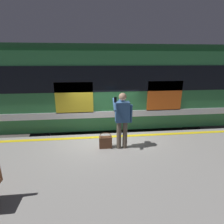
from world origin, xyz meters
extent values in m
plane|color=#4C4742|center=(0.00, 0.00, 0.00)|extent=(23.44, 23.44, 0.00)
cube|color=gray|center=(0.00, 2.16, 0.48)|extent=(13.29, 4.33, 0.96)
cube|color=yellow|center=(0.00, 0.30, 0.96)|extent=(13.03, 0.16, 0.01)
cube|color=slate|center=(0.00, -1.10, 0.08)|extent=(17.28, 0.08, 0.16)
cube|color=slate|center=(0.00, -2.53, 0.08)|extent=(17.28, 0.08, 0.16)
cube|color=#2D723F|center=(-0.59, -1.81, 2.39)|extent=(9.46, 3.02, 2.87)
cube|color=#1B4426|center=(-0.59, -1.81, 3.94)|extent=(9.27, 2.78, 0.24)
cube|color=black|center=(-0.59, -0.29, 2.89)|extent=(8.99, 0.03, 0.90)
cube|color=silver|center=(-0.59, -0.29, 1.60)|extent=(8.99, 0.03, 0.24)
cube|color=#D85919|center=(-2.24, -0.28, 2.24)|extent=(1.32, 0.02, 1.11)
cube|color=gold|center=(1.07, -0.28, 2.24)|extent=(1.32, 0.02, 1.11)
cylinder|color=black|center=(2.49, -0.60, 0.58)|extent=(0.84, 0.12, 0.84)
cylinder|color=black|center=(2.49, -3.02, 0.58)|extent=(0.84, 0.12, 0.84)
cylinder|color=black|center=(-3.66, -0.60, 0.58)|extent=(0.84, 0.12, 0.84)
cylinder|color=black|center=(-3.66, -3.02, 0.58)|extent=(0.84, 0.12, 0.84)
cylinder|color=brown|center=(-0.51, 1.12, 1.38)|extent=(0.14, 0.14, 0.85)
cylinder|color=brown|center=(-0.33, 1.12, 1.38)|extent=(0.14, 0.14, 0.85)
cube|color=#2D517F|center=(-0.42, 1.12, 2.10)|extent=(0.40, 0.24, 0.59)
sphere|color=#2D517F|center=(-0.42, 0.96, 2.37)|extent=(0.20, 0.20, 0.20)
sphere|color=tan|center=(-0.42, 1.12, 2.54)|extent=(0.22, 0.22, 0.22)
cylinder|color=#2D517F|center=(-0.67, 1.12, 2.04)|extent=(0.09, 0.09, 0.53)
cylinder|color=#2D517F|center=(-0.19, 1.20, 2.34)|extent=(0.09, 0.42, 0.33)
cube|color=black|center=(-0.19, 1.30, 2.50)|extent=(0.07, 0.02, 0.15)
cube|color=#59331E|center=(0.07, 1.05, 1.14)|extent=(0.38, 0.19, 0.35)
torus|color=#59331E|center=(0.07, 1.05, 1.37)|extent=(0.34, 0.34, 0.02)
camera|label=1|loc=(0.39, 5.86, 3.54)|focal=28.05mm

